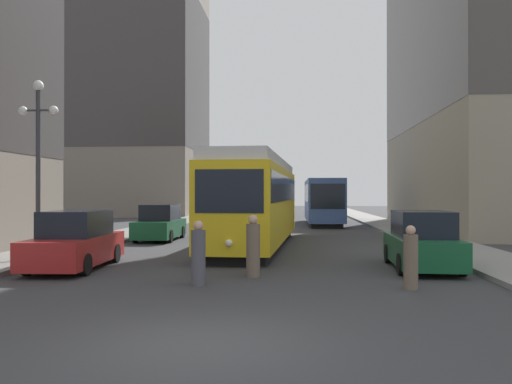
{
  "coord_description": "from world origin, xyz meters",
  "views": [
    {
      "loc": [
        1.56,
        -8.17,
        2.34
      ],
      "look_at": [
        -0.08,
        12.72,
        2.43
      ],
      "focal_mm": 37.22,
      "sensor_mm": 36.0,
      "label": 1
    }
  ],
  "objects_px": {
    "streetcar": "(257,200)",
    "pedestrian_crossing_far": "(411,260)",
    "parked_car_left_near": "(160,224)",
    "pedestrian_crossing_near": "(198,255)",
    "lamp_post_left_near": "(38,143)",
    "parked_car_left_mid": "(76,242)",
    "transit_bus": "(323,199)",
    "parked_car_right_far": "(422,242)",
    "pedestrian_on_sidewalk": "(253,248)"
  },
  "relations": [
    {
      "from": "streetcar",
      "to": "pedestrian_crossing_far",
      "type": "distance_m",
      "value": 11.45
    },
    {
      "from": "parked_car_left_near",
      "to": "pedestrian_crossing_far",
      "type": "distance_m",
      "value": 16.53
    },
    {
      "from": "pedestrian_crossing_near",
      "to": "lamp_post_left_near",
      "type": "height_order",
      "value": "lamp_post_left_near"
    },
    {
      "from": "parked_car_left_mid",
      "to": "lamp_post_left_near",
      "type": "relative_size",
      "value": 0.79
    },
    {
      "from": "transit_bus",
      "to": "parked_car_left_near",
      "type": "xyz_separation_m",
      "value": [
        -8.97,
        -15.03,
        -1.1
      ]
    },
    {
      "from": "parked_car_left_near",
      "to": "parked_car_right_far",
      "type": "height_order",
      "value": "same"
    },
    {
      "from": "transit_bus",
      "to": "parked_car_right_far",
      "type": "xyz_separation_m",
      "value": [
        1.91,
        -24.73,
        -1.1
      ]
    },
    {
      "from": "parked_car_left_near",
      "to": "pedestrian_on_sidewalk",
      "type": "relative_size",
      "value": 2.69
    },
    {
      "from": "parked_car_right_far",
      "to": "lamp_post_left_near",
      "type": "xyz_separation_m",
      "value": [
        -12.78,
        0.66,
        3.28
      ]
    },
    {
      "from": "pedestrian_crossing_far",
      "to": "parked_car_left_near",
      "type": "bearing_deg",
      "value": -15.93
    },
    {
      "from": "parked_car_right_far",
      "to": "pedestrian_crossing_near",
      "type": "height_order",
      "value": "parked_car_right_far"
    },
    {
      "from": "lamp_post_left_near",
      "to": "pedestrian_on_sidewalk",
      "type": "bearing_deg",
      "value": -18.89
    },
    {
      "from": "pedestrian_crossing_near",
      "to": "transit_bus",
      "type": "bearing_deg",
      "value": 136.15
    },
    {
      "from": "pedestrian_crossing_far",
      "to": "lamp_post_left_near",
      "type": "relative_size",
      "value": 0.26
    },
    {
      "from": "transit_bus",
      "to": "lamp_post_left_near",
      "type": "xyz_separation_m",
      "value": [
        -10.87,
        -24.07,
        2.17
      ]
    },
    {
      "from": "pedestrian_crossing_near",
      "to": "pedestrian_on_sidewalk",
      "type": "relative_size",
      "value": 0.95
    },
    {
      "from": "streetcar",
      "to": "pedestrian_on_sidewalk",
      "type": "height_order",
      "value": "streetcar"
    },
    {
      "from": "transit_bus",
      "to": "parked_car_right_far",
      "type": "height_order",
      "value": "transit_bus"
    },
    {
      "from": "parked_car_left_near",
      "to": "parked_car_right_far",
      "type": "xyz_separation_m",
      "value": [
        10.88,
        -9.7,
        -0.0
      ]
    },
    {
      "from": "lamp_post_left_near",
      "to": "streetcar",
      "type": "bearing_deg",
      "value": 40.82
    },
    {
      "from": "streetcar",
      "to": "pedestrian_crossing_far",
      "type": "relative_size",
      "value": 9.09
    },
    {
      "from": "streetcar",
      "to": "transit_bus",
      "type": "height_order",
      "value": "streetcar"
    },
    {
      "from": "pedestrian_crossing_near",
      "to": "pedestrian_on_sidewalk",
      "type": "distance_m",
      "value": 1.97
    },
    {
      "from": "parked_car_left_mid",
      "to": "parked_car_right_far",
      "type": "distance_m",
      "value": 10.9
    },
    {
      "from": "transit_bus",
      "to": "parked_car_right_far",
      "type": "relative_size",
      "value": 2.64
    },
    {
      "from": "pedestrian_crossing_far",
      "to": "lamp_post_left_near",
      "type": "height_order",
      "value": "lamp_post_left_near"
    },
    {
      "from": "pedestrian_on_sidewalk",
      "to": "transit_bus",
      "type": "bearing_deg",
      "value": -168.46
    },
    {
      "from": "parked_car_right_far",
      "to": "pedestrian_crossing_far",
      "type": "height_order",
      "value": "parked_car_right_far"
    },
    {
      "from": "parked_car_left_mid",
      "to": "pedestrian_crossing_far",
      "type": "height_order",
      "value": "parked_car_left_mid"
    },
    {
      "from": "pedestrian_crossing_far",
      "to": "parked_car_left_mid",
      "type": "bearing_deg",
      "value": 20.86
    },
    {
      "from": "streetcar",
      "to": "lamp_post_left_near",
      "type": "distance_m",
      "value": 9.58
    },
    {
      "from": "parked_car_right_far",
      "to": "parked_car_left_near",
      "type": "bearing_deg",
      "value": -39.89
    },
    {
      "from": "pedestrian_on_sidewalk",
      "to": "lamp_post_left_near",
      "type": "relative_size",
      "value": 0.29
    },
    {
      "from": "parked_car_right_far",
      "to": "pedestrian_on_sidewalk",
      "type": "bearing_deg",
      "value": 22.7
    },
    {
      "from": "transit_bus",
      "to": "pedestrian_crossing_near",
      "type": "xyz_separation_m",
      "value": [
        -4.51,
        -28.18,
        -1.17
      ]
    },
    {
      "from": "parked_car_left_near",
      "to": "lamp_post_left_near",
      "type": "bearing_deg",
      "value": -102.88
    },
    {
      "from": "parked_car_left_near",
      "to": "streetcar",
      "type": "bearing_deg",
      "value": -30.37
    },
    {
      "from": "parked_car_left_near",
      "to": "pedestrian_crossing_far",
      "type": "relative_size",
      "value": 3.0
    },
    {
      "from": "transit_bus",
      "to": "parked_car_left_near",
      "type": "relative_size",
      "value": 2.52
    },
    {
      "from": "transit_bus",
      "to": "pedestrian_crossing_far",
      "type": "bearing_deg",
      "value": -88.87
    },
    {
      "from": "streetcar",
      "to": "pedestrian_on_sidewalk",
      "type": "bearing_deg",
      "value": -83.52
    },
    {
      "from": "transit_bus",
      "to": "parked_car_left_mid",
      "type": "distance_m",
      "value": 26.94
    },
    {
      "from": "streetcar",
      "to": "lamp_post_left_near",
      "type": "xyz_separation_m",
      "value": [
        -7.09,
        -6.12,
        2.02
      ]
    },
    {
      "from": "parked_car_left_mid",
      "to": "pedestrian_on_sidewalk",
      "type": "distance_m",
      "value": 5.9
    },
    {
      "from": "pedestrian_crossing_far",
      "to": "pedestrian_on_sidewalk",
      "type": "relative_size",
      "value": 0.9
    },
    {
      "from": "lamp_post_left_near",
      "to": "parked_car_left_near",
      "type": "bearing_deg",
      "value": 78.13
    },
    {
      "from": "parked_car_left_mid",
      "to": "pedestrian_on_sidewalk",
      "type": "relative_size",
      "value": 2.76
    },
    {
      "from": "transit_bus",
      "to": "lamp_post_left_near",
      "type": "relative_size",
      "value": 1.95
    },
    {
      "from": "parked_car_left_near",
      "to": "parked_car_left_mid",
      "type": "distance_m",
      "value": 10.35
    },
    {
      "from": "pedestrian_crossing_far",
      "to": "lamp_post_left_near",
      "type": "xyz_separation_m",
      "value": [
        -11.68,
        4.28,
        3.39
      ]
    }
  ]
}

